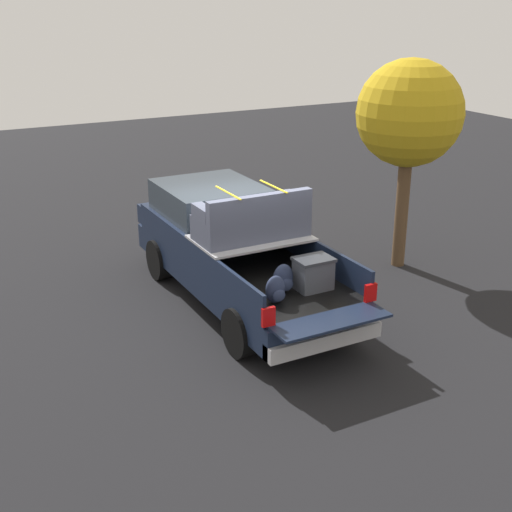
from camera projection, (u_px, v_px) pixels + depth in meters
The scene contains 3 objects.
ground_plane at pixel (241, 302), 12.35m from camera, with size 40.00×40.00×0.00m, color black.
pickup_truck at pixel (231, 246), 12.31m from camera, with size 6.05×2.06×2.23m.
tree_background at pixel (409, 115), 12.99m from camera, with size 2.07×2.07×4.16m.
Camera 1 is at (-10.05, 5.03, 5.18)m, focal length 47.59 mm.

